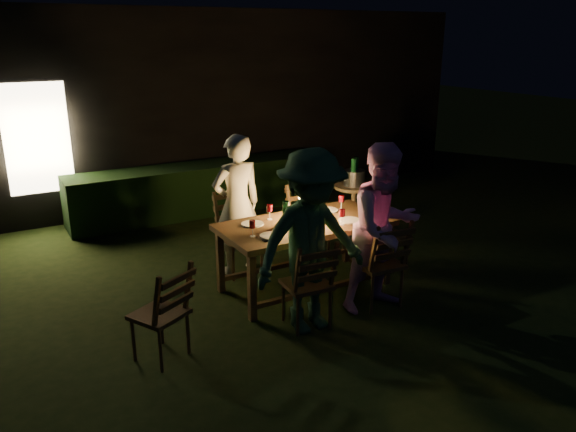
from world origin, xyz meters
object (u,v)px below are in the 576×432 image
chair_near_right (379,278)px  chair_spare (162,329)px  dining_table (305,229)px  chair_far_right (309,235)px  chair_near_left (307,299)px  lantern (307,207)px  chair_far_left (240,248)px  ice_bucket (354,178)px  bottle_bucket_a (353,175)px  bottle_table (286,214)px  person_house_side (237,205)px  chair_end (388,246)px  person_opp_left (311,242)px  person_opp_right (385,228)px  side_table (354,191)px  bottle_bucket_b (356,173)px

chair_near_right → chair_spare: chair_near_right is taller
dining_table → chair_far_right: chair_far_right is taller
chair_near_left → lantern: 1.17m
chair_far_left → ice_bucket: chair_far_left is taller
lantern → bottle_bucket_a: lantern is taller
chair_far_right → chair_near_left: bearing=53.3°
dining_table → chair_far_left: bearing=120.3°
chair_near_left → bottle_table: 1.02m
chair_far_left → person_house_side: size_ratio=0.61×
chair_spare → bottle_table: (1.63, 0.64, 0.65)m
chair_far_left → bottle_table: bottle_table is taller
chair_near_right → chair_far_right: size_ratio=1.04×
chair_end → chair_spare: 3.18m
person_opp_left → bottle_bucket_a: (1.90, 1.95, 0.00)m
person_house_side → person_opp_right: size_ratio=0.96×
chair_far_right → chair_end: (0.70, -0.76, -0.03)m
side_table → bottle_bucket_a: bottle_bucket_a is taller
chair_end → chair_near_left: bearing=-69.6°
bottle_table → chair_end: bearing=0.9°
person_opp_left → ice_bucket: 2.79m
chair_near_left → bottle_bucket_a: size_ratio=3.04×
side_table → chair_far_left: bearing=-168.5°
chair_near_right → bottle_bucket_b: 2.34m
person_house_side → side_table: (1.98, 0.35, -0.19)m
chair_near_right → chair_far_right: (0.07, 1.54, -0.01)m
chair_far_left → chair_spare: bearing=43.1°
chair_far_left → side_table: bearing=-170.3°
dining_table → bottle_bucket_a: (1.46, 1.13, 0.19)m
side_table → ice_bucket: ice_bucket is taller
bottle_table → bottle_bucket_a: bottle_table is taller
chair_far_right → bottle_bucket_a: 1.16m
chair_far_left → bottle_bucket_a: 2.05m
chair_near_right → chair_far_right: bearing=90.2°
dining_table → chair_end: chair_end is taller
bottle_bucket_b → person_opp_left: bearing=-134.5°
chair_spare → bottle_bucket_a: (3.34, 1.78, 0.62)m
bottle_bucket_b → lantern: bearing=-142.7°
chair_near_right → bottle_bucket_a: bottle_bucket_a is taller
bottle_table → bottle_bucket_b: bearing=33.7°
chair_near_left → person_house_side: person_house_side is taller
bottle_table → bottle_bucket_a: bearing=33.4°
dining_table → person_opp_left: (-0.44, -0.83, 0.19)m
dining_table → person_opp_right: person_opp_right is taller
ice_bucket → dining_table: bearing=-142.4°
chair_end → chair_spare: (-3.11, -0.67, 0.02)m
ice_bucket → chair_far_left: bearing=-168.5°
dining_table → bottle_bucket_b: (1.56, 1.21, 0.19)m
person_opp_left → side_table: size_ratio=2.42×
chair_far_right → chair_spare: size_ratio=1.03×
side_table → chair_near_right: bearing=-118.6°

